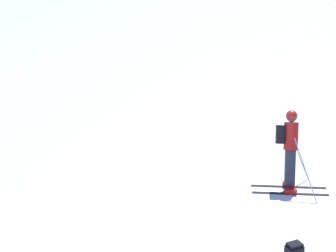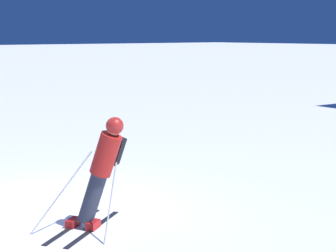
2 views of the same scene
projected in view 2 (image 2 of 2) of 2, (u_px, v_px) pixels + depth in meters
ground_plane at (45, 208)px, 10.00m from camera, size 300.00×300.00×0.00m
skier at (103, 166)px, 8.74m from camera, size 1.51×1.77×1.87m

